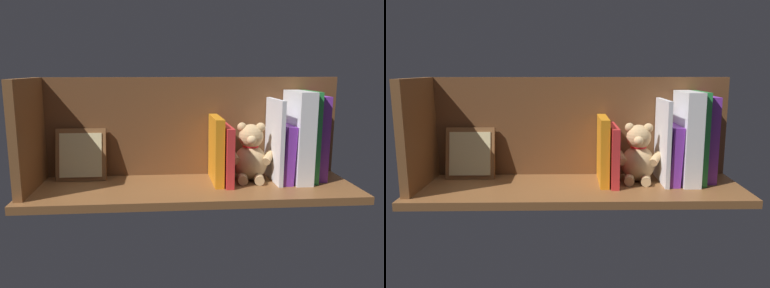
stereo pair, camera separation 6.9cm
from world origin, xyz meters
TOP-DOWN VIEW (x-y plane):
  - ground_plane at (0.00, 0.00)cm, footprint 94.26×29.70cm
  - shelf_back_panel at (0.00, -12.60)cm, footprint 94.26×1.50cm
  - shelf_side_divider at (45.13, 0.00)cm, footprint 2.40×23.70cm
  - book_0 at (-38.74, -5.19)cm, footprint 3.14×12.52cm
  - book_1 at (-35.87, -4.07)cm, footprint 1.68×14.76cm
  - dictionary_thick_white at (-32.12, -3.18)cm, footprint 4.89×16.34cm
  - book_2 at (-27.65, -3.65)cm, footprint 3.74×15.60cm
  - book_3 at (-25.01, -3.32)cm, footprint 1.22×16.26cm
  - teddy_bear at (-18.06, -4.07)cm, footprint 14.05×12.37cm
  - book_4 at (-10.29, -2.82)cm, footprint 2.21×17.26cm
  - book_5 at (-7.44, -3.26)cm, footprint 2.57×16.37cm
  - picture_frame_leaning at (32.98, -8.65)cm, footprint 14.91×4.93cm

SIDE VIEW (x-z plane):
  - ground_plane at x=0.00cm, z-range -2.20..0.00cm
  - picture_frame_leaning at x=32.98cm, z-range -0.14..15.55cm
  - teddy_bear at x=-18.06cm, z-range -1.05..16.50cm
  - book_4 at x=-10.29cm, z-range 0.00..17.04cm
  - book_2 at x=-27.65cm, z-range -0.05..17.22cm
  - book_5 at x=-7.44cm, z-range 0.00..19.50cm
  - book_3 at x=-25.01cm, z-range 0.00..24.57cm
  - book_0 at x=-38.74cm, z-range 0.00..25.33cm
  - book_1 at x=-35.87cm, z-range 0.00..26.80cm
  - dictionary_thick_white at x=-32.12cm, z-range 0.00..26.86cm
  - shelf_back_panel at x=0.00cm, z-range 0.00..30.74cm
  - shelf_side_divider at x=45.13cm, z-range 0.00..30.74cm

